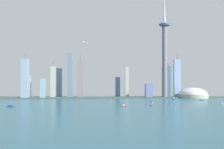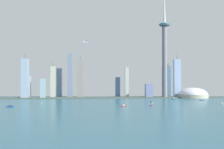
# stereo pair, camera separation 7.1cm
# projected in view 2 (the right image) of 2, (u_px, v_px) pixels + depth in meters

# --- Properties ---
(ground_plane) EXTENTS (6000.00, 6000.00, 0.00)m
(ground_plane) POSITION_uv_depth(u_px,v_px,m) (113.00, 115.00, 462.22)
(ground_plane) COLOR #2E6174
(waterfront_pier) EXTENTS (861.53, 46.48, 2.87)m
(waterfront_pier) POSITION_uv_depth(u_px,v_px,m) (102.00, 98.00, 891.85)
(waterfront_pier) COLOR #4B564A
(waterfront_pier) RESTS_ON ground
(observation_tower) EXTENTS (39.47, 39.47, 376.24)m
(observation_tower) POSITION_uv_depth(u_px,v_px,m) (165.00, 50.00, 915.35)
(observation_tower) COLOR slate
(observation_tower) RESTS_ON ground
(stadium_dome) EXTENTS (102.15, 102.15, 44.52)m
(stadium_dome) POSITION_uv_depth(u_px,v_px,m) (193.00, 94.00, 912.08)
(stadium_dome) COLOR #ABAB91
(stadium_dome) RESTS_ON ground
(skyscraper_0) EXTENTS (13.11, 12.96, 108.43)m
(skyscraper_0) POSITION_uv_depth(u_px,v_px,m) (127.00, 82.00, 953.29)
(skyscraper_0) COLOR #ABB2A5
(skyscraper_0) RESTS_ON ground
(skyscraper_1) EXTENTS (16.99, 26.72, 158.72)m
(skyscraper_1) POSITION_uv_depth(u_px,v_px,m) (70.00, 75.00, 949.03)
(skyscraper_1) COLOR slate
(skyscraper_1) RESTS_ON ground
(skyscraper_2) EXTENTS (24.64, 27.96, 121.82)m
(skyscraper_2) POSITION_uv_depth(u_px,v_px,m) (166.00, 81.00, 942.99)
(skyscraper_2) COLOR #406780
(skyscraper_2) RESTS_ON ground
(skyscraper_3) EXTENTS (15.72, 21.61, 66.55)m
(skyscraper_3) POSITION_uv_depth(u_px,v_px,m) (43.00, 88.00, 883.79)
(skyscraper_3) COLOR #89AEBA
(skyscraper_3) RESTS_ON ground
(skyscraper_4) EXTENTS (15.91, 21.56, 156.68)m
(skyscraper_4) POSITION_uv_depth(u_px,v_px,m) (184.00, 78.00, 1032.91)
(skyscraper_4) COLOR #B0A9A1
(skyscraper_4) RESTS_ON ground
(skyscraper_5) EXTENTS (18.89, 21.83, 105.16)m
(skyscraper_5) POSITION_uv_depth(u_px,v_px,m) (59.00, 82.00, 974.80)
(skyscraper_5) COLOR #7185A5
(skyscraper_5) RESTS_ON ground
(skyscraper_6) EXTENTS (15.57, 19.12, 126.84)m
(skyscraper_6) POSITION_uv_depth(u_px,v_px,m) (53.00, 82.00, 931.19)
(skyscraper_6) COLOR #AFB1A0
(skyscraper_6) RESTS_ON ground
(skyscraper_7) EXTENTS (21.18, 27.82, 151.87)m
(skyscraper_7) POSITION_uv_depth(u_px,v_px,m) (25.00, 79.00, 877.74)
(skyscraper_7) COLOR #8DA4BB
(skyscraper_7) RESTS_ON ground
(skyscraper_8) EXTENTS (21.47, 18.69, 154.11)m
(skyscraper_8) POSITION_uv_depth(u_px,v_px,m) (80.00, 79.00, 963.60)
(skyscraper_8) COLOR gray
(skyscraper_8) RESTS_ON ground
(skyscraper_9) EXTENTS (24.28, 23.08, 48.96)m
(skyscraper_9) POSITION_uv_depth(u_px,v_px,m) (149.00, 91.00, 908.36)
(skyscraper_9) COLOR #6E78A9
(skyscraper_9) RESTS_ON ground
(skyscraper_10) EXTENTS (24.98, 20.91, 77.75)m
(skyscraper_10) POSITION_uv_depth(u_px,v_px,m) (27.00, 86.00, 980.09)
(skyscraper_10) COLOR #A9B0B9
(skyscraper_10) RESTS_ON ground
(skyscraper_11) EXTENTS (24.84, 13.77, 154.03)m
(skyscraper_11) POSITION_uv_depth(u_px,v_px,m) (177.00, 78.00, 966.44)
(skyscraper_11) COLOR #8DA5CB
(skyscraper_11) RESTS_ON ground
(skyscraper_12) EXTENTS (18.62, 14.08, 72.45)m
(skyscraper_12) POSITION_uv_depth(u_px,v_px,m) (118.00, 87.00, 985.09)
(skyscraper_12) COLOR slate
(skyscraper_12) RESTS_ON ground
(boat_0) EXTENTS (14.23, 9.51, 9.45)m
(boat_0) POSITION_uv_depth(u_px,v_px,m) (124.00, 106.00, 612.46)
(boat_0) COLOR #AE1B1E
(boat_0) RESTS_ON ground
(boat_2) EXTENTS (6.16, 4.08, 3.34)m
(boat_2) POSITION_uv_depth(u_px,v_px,m) (151.00, 105.00, 625.06)
(boat_2) COLOR red
(boat_2) RESTS_ON ground
(boat_3) EXTENTS (7.75, 18.27, 4.56)m
(boat_3) POSITION_uv_depth(u_px,v_px,m) (174.00, 99.00, 837.78)
(boat_3) COLOR navy
(boat_3) RESTS_ON ground
(boat_4) EXTENTS (18.72, 9.37, 4.01)m
(boat_4) POSITION_uv_depth(u_px,v_px,m) (10.00, 106.00, 599.03)
(boat_4) COLOR #1B4B8D
(boat_4) RESTS_ON ground
(boat_5) EXTENTS (10.98, 15.77, 9.97)m
(boat_5) POSITION_uv_depth(u_px,v_px,m) (222.00, 104.00, 663.81)
(boat_5) COLOR beige
(boat_5) RESTS_ON ground
(boat_6) EXTENTS (15.77, 9.46, 10.47)m
(boat_6) POSITION_uv_depth(u_px,v_px,m) (202.00, 100.00, 801.18)
(boat_6) COLOR navy
(boat_6) RESTS_ON ground
(boat_7) EXTENTS (12.89, 10.09, 4.52)m
(boat_7) POSITION_uv_depth(u_px,v_px,m) (151.00, 103.00, 694.73)
(boat_7) COLOR white
(boat_7) RESTS_ON ground
(channel_buoy_0) EXTENTS (1.46, 1.46, 2.41)m
(channel_buoy_0) POSITION_uv_depth(u_px,v_px,m) (218.00, 110.00, 529.12)
(channel_buoy_0) COLOR #E54C19
(channel_buoy_0) RESTS_ON ground
(channel_buoy_1) EXTENTS (1.75, 1.75, 2.96)m
(channel_buoy_1) POSITION_uv_depth(u_px,v_px,m) (111.00, 101.00, 748.96)
(channel_buoy_1) COLOR yellow
(channel_buoy_1) RESTS_ON ground
(channel_buoy_2) EXTENTS (1.65, 1.65, 2.12)m
(channel_buoy_2) POSITION_uv_depth(u_px,v_px,m) (42.00, 103.00, 676.57)
(channel_buoy_2) COLOR yellow
(channel_buoy_2) RESTS_ON ground
(airplane) EXTENTS (21.83, 20.43, 7.79)m
(airplane) POSITION_uv_depth(u_px,v_px,m) (85.00, 42.00, 926.76)
(airplane) COLOR silver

